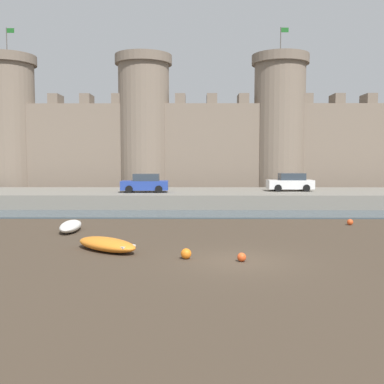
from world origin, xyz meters
name	(u,v)px	position (x,y,z in m)	size (l,w,h in m)	color
ground_plane	(239,261)	(0.00, 0.00, 0.00)	(160.00, 160.00, 0.00)	#423528
water_channel	(219,214)	(0.00, 15.09, 0.05)	(80.00, 4.50, 0.10)	#3D4C56
quay_road	(215,198)	(0.00, 22.34, 0.63)	(57.01, 10.00, 1.26)	slate
castle	(212,135)	(0.00, 31.70, 6.78)	(51.24, 6.23, 18.46)	#7A6B5B
rowboat_midflat_left	(71,226)	(-9.10, 7.48, 0.33)	(1.30, 3.27, 0.62)	silver
rowboat_midflat_centre	(107,244)	(-5.92, 2.07, 0.32)	(3.68, 3.34, 0.61)	orange
mooring_buoy_near_channel	(350,222)	(8.09, 10.06, 0.19)	(0.39, 0.39, 0.39)	#E04C1E
mooring_buoy_mid_mud	(242,257)	(0.12, -0.06, 0.19)	(0.37, 0.37, 0.37)	#E04C1E
mooring_buoy_near_shore	(186,254)	(-2.20, 0.42, 0.23)	(0.45, 0.45, 0.45)	orange
car_quay_centre_west	(145,183)	(-6.21, 20.76, 2.04)	(4.15, 1.98, 1.62)	#263F99
car_quay_east	(290,182)	(6.84, 22.28, 2.04)	(4.15, 1.98, 1.62)	silver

